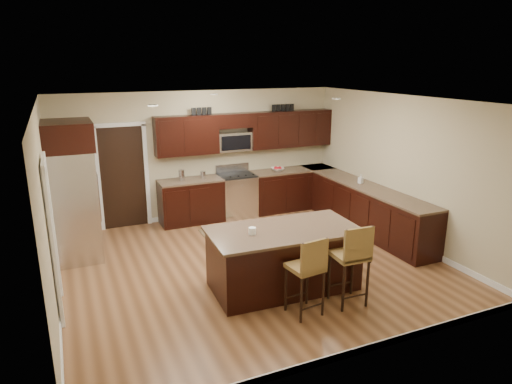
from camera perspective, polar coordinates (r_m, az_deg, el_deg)
name	(u,v)px	position (r m, az deg, el deg)	size (l,w,h in m)	color
floor	(253,264)	(7.73, -0.43, -9.01)	(6.00, 6.00, 0.00)	brown
ceiling	(252,100)	(7.03, -0.47, 11.38)	(6.00, 6.00, 0.00)	silver
wall_back	(201,155)	(9.78, -6.84, 4.58)	(6.00, 6.00, 0.00)	tan
wall_left	(47,210)	(6.72, -24.69, -2.07)	(5.50, 5.50, 0.00)	tan
wall_right	(402,169)	(8.85, 17.73, 2.72)	(5.50, 5.50, 0.00)	tan
base_cabinets	(309,201)	(9.58, 6.62, -1.15)	(4.02, 3.96, 0.92)	black
upper_cabinets	(250,130)	(9.89, -0.81, 7.71)	(4.00, 0.33, 0.80)	black
range	(237,195)	(9.93, -2.41, -0.36)	(0.76, 0.64, 1.11)	silver
microwave	(234,142)	(9.81, -2.82, 6.32)	(0.76, 0.31, 0.40)	silver
doorway	(123,178)	(9.50, -16.30, 1.74)	(0.85, 0.03, 2.06)	black
pantry_door	(52,241)	(6.54, -24.19, -5.56)	(0.03, 0.80, 2.04)	white
letter_decor	(243,109)	(9.78, -1.61, 10.29)	(2.20, 0.03, 0.15)	black
island	(283,260)	(6.85, 3.42, -8.51)	(2.24, 1.24, 0.92)	black
stool_mid	(308,268)	(6.03, 6.54, -9.37)	(0.46, 0.46, 1.11)	olive
stool_right	(352,256)	(6.36, 11.96, -7.81)	(0.46, 0.46, 1.18)	olive
refrigerator	(73,190)	(8.19, -21.89, 0.22)	(0.79, 1.00, 2.35)	silver
floor_mat	(225,232)	(9.11, -3.85, -5.01)	(0.94, 0.63, 0.01)	brown
fruit_bowl	(278,169)	(10.19, 2.73, 2.87)	(0.29, 0.29, 0.07)	silver
soap_bottle	(361,179)	(9.34, 12.95, 1.60)	(0.08, 0.08, 0.18)	#B2B2B2
canister_tall	(182,175)	(9.43, -9.29, 2.08)	(0.12, 0.12, 0.23)	silver
canister_short	(203,175)	(9.56, -6.64, 2.14)	(0.11, 0.11, 0.15)	silver
island_jar	(252,231)	(6.44, -0.48, -4.88)	(0.10, 0.10, 0.10)	white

